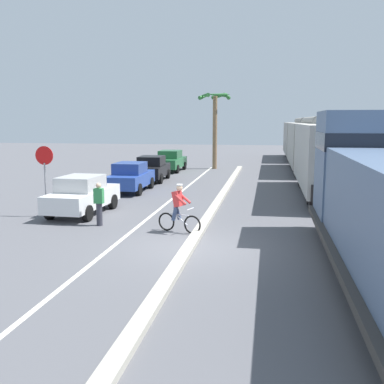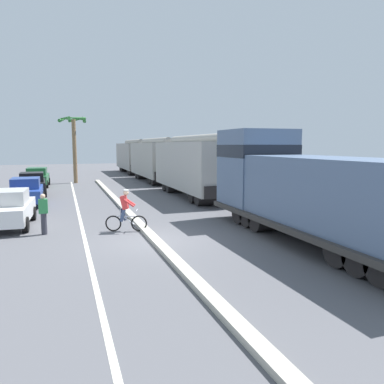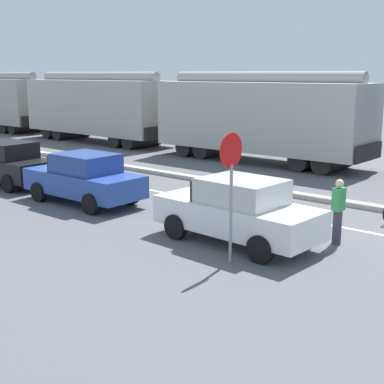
% 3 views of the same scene
% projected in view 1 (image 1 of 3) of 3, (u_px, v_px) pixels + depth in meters
% --- Properties ---
extents(ground_plane, '(120.00, 120.00, 0.00)m').
position_uv_depth(ground_plane, '(190.00, 247.00, 13.92)').
color(ground_plane, '#56565B').
extents(median_curb, '(0.36, 36.00, 0.16)m').
position_uv_depth(median_curb, '(214.00, 208.00, 19.75)').
color(median_curb, '#B2AD9E').
rests_on(median_curb, ground).
extents(lane_stripe, '(0.14, 36.00, 0.01)m').
position_uv_depth(lane_stripe, '(161.00, 208.00, 20.16)').
color(lane_stripe, silver).
rests_on(lane_stripe, ground).
extents(hopper_car_lead, '(2.90, 10.60, 4.18)m').
position_uv_depth(hopper_car_lead, '(329.00, 156.00, 23.08)').
color(hopper_car_lead, '#B0AEA6').
rests_on(hopper_car_lead, ground).
extents(hopper_car_middle, '(2.90, 10.60, 4.18)m').
position_uv_depth(hopper_car_middle, '(309.00, 145.00, 34.37)').
color(hopper_car_middle, '#ABA8A0').
rests_on(hopper_car_middle, ground).
extents(hopper_car_trailing, '(2.90, 10.60, 4.18)m').
position_uv_depth(hopper_car_trailing, '(299.00, 139.00, 45.66)').
color(hopper_car_trailing, '#A19E97').
rests_on(hopper_car_trailing, ground).
extents(parked_car_white, '(1.97, 4.27, 1.62)m').
position_uv_depth(parked_car_white, '(82.00, 195.00, 18.82)').
color(parked_car_white, silver).
rests_on(parked_car_white, ground).
extents(parked_car_blue, '(1.88, 4.22, 1.62)m').
position_uv_depth(parked_car_blue, '(131.00, 177.00, 24.79)').
color(parked_car_blue, '#28479E').
rests_on(parked_car_blue, ground).
extents(parked_car_black, '(1.97, 4.27, 1.62)m').
position_uv_depth(parked_car_black, '(152.00, 168.00, 29.24)').
color(parked_car_black, black).
rests_on(parked_car_black, ground).
extents(parked_car_green, '(1.91, 4.24, 1.62)m').
position_uv_depth(parked_car_green, '(171.00, 161.00, 34.81)').
color(parked_car_green, '#286B3D').
rests_on(parked_car_green, ground).
extents(cyclist, '(1.64, 0.68, 1.71)m').
position_uv_depth(cyclist, '(179.00, 210.00, 15.69)').
color(cyclist, black).
rests_on(cyclist, ground).
extents(stop_sign, '(0.76, 0.08, 2.88)m').
position_uv_depth(stop_sign, '(45.00, 167.00, 18.16)').
color(stop_sign, gray).
rests_on(stop_sign, ground).
extents(palm_tree_near, '(2.68, 2.65, 6.26)m').
position_uv_depth(palm_tree_near, '(215.00, 112.00, 35.99)').
color(palm_tree_near, '#846647').
rests_on(palm_tree_near, ground).
extents(pedestrian_by_cars, '(0.34, 0.22, 1.62)m').
position_uv_depth(pedestrian_by_cars, '(99.00, 203.00, 16.70)').
color(pedestrian_by_cars, '#33333D').
rests_on(pedestrian_by_cars, ground).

